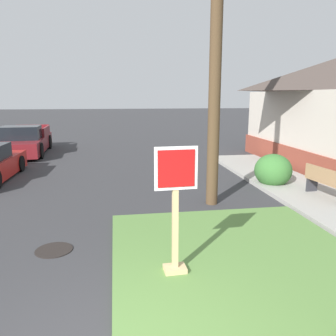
{
  "coord_description": "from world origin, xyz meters",
  "views": [
    {
      "loc": [
        0.19,
        -3.03,
        2.88
      ],
      "look_at": [
        1.42,
        4.73,
        1.22
      ],
      "focal_mm": 36.11,
      "sensor_mm": 36.0,
      "label": 1
    }
  ],
  "objects_px": {
    "stop_sign": "(175,215)",
    "pickup_truck_maroon": "(24,142)",
    "manhole_cover": "(54,250)",
    "street_bench": "(327,182)",
    "utility_pole": "(217,4)"
  },
  "relations": [
    {
      "from": "stop_sign",
      "to": "pickup_truck_maroon",
      "type": "height_order",
      "value": "stop_sign"
    },
    {
      "from": "stop_sign",
      "to": "pickup_truck_maroon",
      "type": "distance_m",
      "value": 14.13
    },
    {
      "from": "stop_sign",
      "to": "manhole_cover",
      "type": "distance_m",
      "value": 2.7
    },
    {
      "from": "stop_sign",
      "to": "street_bench",
      "type": "height_order",
      "value": "stop_sign"
    },
    {
      "from": "manhole_cover",
      "to": "pickup_truck_maroon",
      "type": "height_order",
      "value": "pickup_truck_maroon"
    },
    {
      "from": "street_bench",
      "to": "utility_pole",
      "type": "xyz_separation_m",
      "value": [
        -3.18,
        0.38,
        4.51
      ]
    },
    {
      "from": "manhole_cover",
      "to": "utility_pole",
      "type": "relative_size",
      "value": 0.07
    },
    {
      "from": "stop_sign",
      "to": "utility_pole",
      "type": "bearing_deg",
      "value": 65.24
    },
    {
      "from": "manhole_cover",
      "to": "street_bench",
      "type": "bearing_deg",
      "value": 15.63
    },
    {
      "from": "stop_sign",
      "to": "manhole_cover",
      "type": "height_order",
      "value": "stop_sign"
    },
    {
      "from": "pickup_truck_maroon",
      "to": "utility_pole",
      "type": "relative_size",
      "value": 0.57
    },
    {
      "from": "stop_sign",
      "to": "utility_pole",
      "type": "relative_size",
      "value": 0.21
    },
    {
      "from": "manhole_cover",
      "to": "stop_sign",
      "type": "bearing_deg",
      "value": -31.23
    },
    {
      "from": "pickup_truck_maroon",
      "to": "utility_pole",
      "type": "height_order",
      "value": "utility_pole"
    },
    {
      "from": "pickup_truck_maroon",
      "to": "manhole_cover",
      "type": "bearing_deg",
      "value": -74.13
    }
  ]
}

